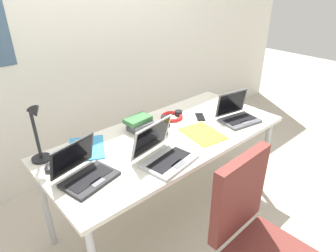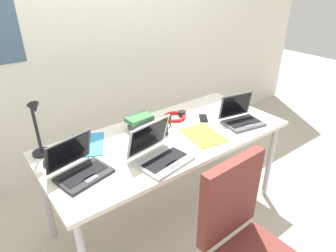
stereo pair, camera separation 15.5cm
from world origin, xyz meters
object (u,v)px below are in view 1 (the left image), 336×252
object	(u,v)px
laptop_far_corner	(85,172)
cell_phone	(200,117)
computer_mouse	(49,168)
paper_folder_front_left	(203,134)
coffee_mug	(163,128)
laptop_center	(237,115)
laptop_front_right	(164,154)
book_stack	(139,123)
headphones	(172,116)
paper_folder_back_right	(87,148)
desk_lamp	(37,134)

from	to	relation	value
laptop_far_corner	cell_phone	xyz separation A→B (m)	(1.09, 0.10, -0.04)
laptop_far_corner	computer_mouse	bearing A→B (deg)	118.96
paper_folder_front_left	coffee_mug	distance (m)	0.29
computer_mouse	paper_folder_front_left	size ratio (longest dim) A/B	0.31
laptop_center	laptop_front_right	size ratio (longest dim) A/B	0.89
laptop_center	laptop_far_corner	world-z (taller)	laptop_center
cell_phone	laptop_front_right	bearing A→B (deg)	-120.01
cell_phone	laptop_far_corner	bearing A→B (deg)	-137.52
cell_phone	computer_mouse	bearing A→B (deg)	-148.40
laptop_center	laptop_front_right	distance (m)	0.81
cell_phone	book_stack	xyz separation A→B (m)	(-0.49, 0.17, 0.05)
laptop_front_right	computer_mouse	xyz separation A→B (m)	(-0.58, 0.38, -0.03)
laptop_front_right	headphones	distance (m)	0.61
headphones	paper_folder_back_right	xyz separation A→B (m)	(-0.74, 0.04, -0.01)
book_stack	paper_folder_front_left	world-z (taller)	book_stack
laptop_center	coffee_mug	world-z (taller)	laptop_center
laptop_front_right	laptop_far_corner	world-z (taller)	laptop_front_right
laptop_far_corner	paper_folder_back_right	distance (m)	0.33
headphones	coffee_mug	distance (m)	0.27
laptop_front_right	computer_mouse	size ratio (longest dim) A/B	3.89
book_stack	coffee_mug	size ratio (longest dim) A/B	1.83
laptop_front_right	laptop_far_corner	xyz separation A→B (m)	(-0.46, 0.16, -0.00)
laptop_front_right	coffee_mug	xyz separation A→B (m)	(0.22, 0.26, -0.00)
computer_mouse	cell_phone	xyz separation A→B (m)	(1.21, -0.12, -0.01)
desk_lamp	laptop_far_corner	xyz separation A→B (m)	(0.11, -0.33, -0.15)
laptop_center	coffee_mug	distance (m)	0.63
laptop_center	laptop_front_right	xyz separation A→B (m)	(-0.81, -0.04, 0.00)
paper_folder_front_left	computer_mouse	bearing A→B (deg)	162.48
book_stack	desk_lamp	bearing A→B (deg)	175.22
book_stack	paper_folder_front_left	distance (m)	0.48
desk_lamp	laptop_center	distance (m)	1.46
headphones	paper_folder_front_left	size ratio (longest dim) A/B	0.69
paper_folder_front_left	cell_phone	bearing A→B (deg)	46.43
headphones	cell_phone	bearing A→B (deg)	-39.48
paper_folder_front_left	paper_folder_back_right	distance (m)	0.83
laptop_far_corner	desk_lamp	bearing A→B (deg)	108.96
laptop_center	laptop_front_right	bearing A→B (deg)	-177.52
desk_lamp	book_stack	size ratio (longest dim) A/B	1.94
desk_lamp	paper_folder_front_left	world-z (taller)	desk_lamp
book_stack	paper_folder_back_right	size ratio (longest dim) A/B	0.67
laptop_center	cell_phone	distance (m)	0.30
laptop_front_right	paper_folder_back_right	distance (m)	0.54
desk_lamp	laptop_center	world-z (taller)	desk_lamp
headphones	coffee_mug	world-z (taller)	coffee_mug
laptop_front_right	cell_phone	bearing A→B (deg)	22.82
computer_mouse	coffee_mug	distance (m)	0.81
laptop_center	book_stack	xyz separation A→B (m)	(-0.68, 0.40, 0.01)
cell_phone	laptop_center	bearing A→B (deg)	-13.96
book_stack	paper_folder_front_left	bearing A→B (deg)	-50.96
computer_mouse	laptop_far_corner	bearing A→B (deg)	-34.94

